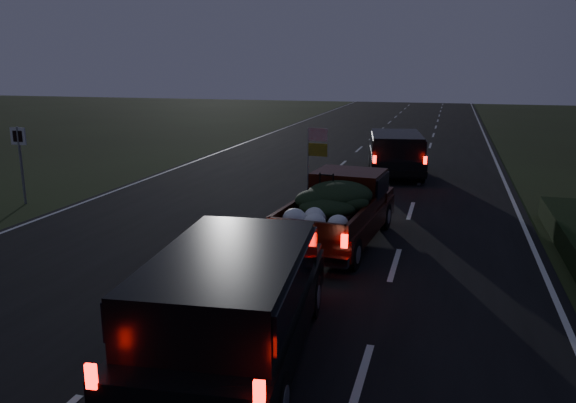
% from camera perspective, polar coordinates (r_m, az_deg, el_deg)
% --- Properties ---
extents(ground, '(120.00, 120.00, 0.00)m').
position_cam_1_polar(ground, '(11.53, -8.82, -8.82)').
color(ground, black).
rests_on(ground, ground).
extents(road_asphalt, '(14.00, 120.00, 0.02)m').
position_cam_1_polar(road_asphalt, '(11.52, -8.82, -8.78)').
color(road_asphalt, black).
rests_on(road_asphalt, ground).
extents(route_sign, '(0.55, 0.08, 2.50)m').
position_cam_1_polar(route_sign, '(19.81, -25.57, 4.45)').
color(route_sign, gray).
rests_on(route_sign, ground).
extents(pickup_truck, '(2.29, 5.04, 2.57)m').
position_cam_1_polar(pickup_truck, '(14.08, 5.25, -0.43)').
color(pickup_truck, '#350E07').
rests_on(pickup_truck, ground).
extents(lead_suv, '(2.77, 5.12, 1.40)m').
position_cam_1_polar(lead_suv, '(23.20, 10.89, 5.20)').
color(lead_suv, black).
rests_on(lead_suv, ground).
extents(rear_suv, '(2.71, 5.25, 1.45)m').
position_cam_1_polar(rear_suv, '(8.41, -5.66, -9.36)').
color(rear_suv, black).
rests_on(rear_suv, ground).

